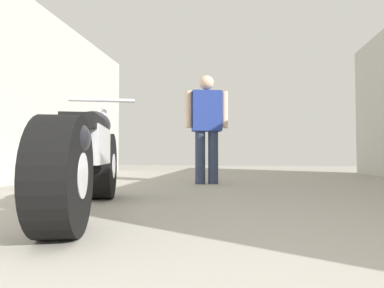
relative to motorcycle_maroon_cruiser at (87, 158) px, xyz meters
The scene contains 4 objects.
ground_plane 2.33m from the motorcycle_maroon_cruiser, 64.06° to the left, with size 19.03×19.03×0.00m, color #9E998E.
garage_partition_left 3.32m from the motorcycle_maroon_cruiser, 138.82° to the left, with size 0.08×8.72×3.18m, color #B7B5AD.
motorcycle_maroon_cruiser is the anchor object (origin of this frame).
mechanic_in_blue 2.84m from the motorcycle_maroon_cruiser, 75.46° to the left, with size 0.72×0.36×1.78m.
Camera 1 is at (0.21, -0.46, 0.47)m, focal length 29.06 mm.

